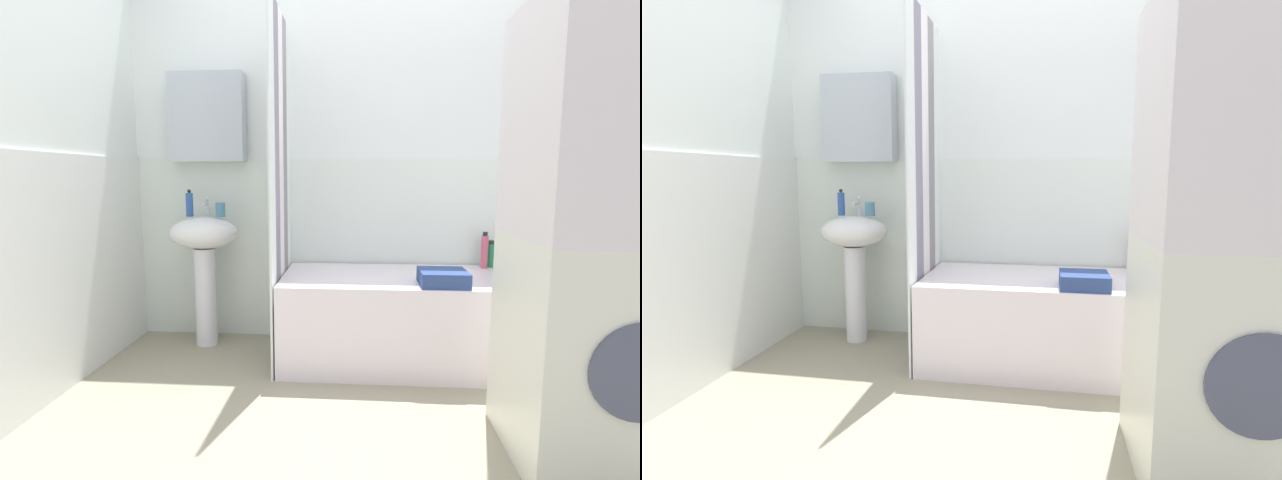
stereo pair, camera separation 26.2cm
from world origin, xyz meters
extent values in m
cube|color=#9F977D|center=(0.00, 0.00, -0.02)|extent=(4.80, 5.60, 0.04)
cube|color=white|center=(0.00, 1.27, 1.20)|extent=(3.60, 0.05, 2.40)
cube|color=white|center=(0.00, 1.24, 0.60)|extent=(3.60, 0.02, 1.20)
cube|color=silver|center=(-1.04, 1.18, 1.46)|extent=(0.48, 0.12, 0.56)
cube|color=white|center=(-1.57, 0.34, 1.20)|extent=(0.05, 1.81, 2.40)
cube|color=white|center=(-1.54, 0.34, 0.60)|extent=(0.02, 1.81, 1.20)
cylinder|color=white|center=(-1.04, 1.03, 0.31)|extent=(0.14, 0.14, 0.63)
ellipsoid|color=white|center=(-1.04, 1.03, 0.73)|extent=(0.44, 0.34, 0.20)
cylinder|color=silver|center=(-1.04, 1.13, 0.85)|extent=(0.03, 0.03, 0.05)
cylinder|color=silver|center=(-1.04, 1.08, 0.91)|extent=(0.02, 0.10, 0.02)
sphere|color=silver|center=(-1.04, 1.13, 0.94)|extent=(0.03, 0.03, 0.03)
cylinder|color=#2C56A0|center=(-1.14, 1.08, 0.90)|extent=(0.04, 0.04, 0.15)
sphere|color=#232227|center=(-1.14, 1.08, 0.99)|extent=(0.02, 0.02, 0.02)
cylinder|color=teal|center=(-0.93, 1.05, 0.88)|extent=(0.06, 0.06, 0.09)
cube|color=white|center=(0.30, 0.86, 0.26)|extent=(1.60, 0.72, 0.51)
cube|color=white|center=(-0.51, 0.57, 1.00)|extent=(0.01, 0.14, 2.00)
cube|color=gray|center=(-0.51, 0.72, 1.00)|extent=(0.01, 0.14, 2.00)
cube|color=white|center=(-0.51, 0.86, 1.00)|extent=(0.01, 0.14, 2.00)
cube|color=gray|center=(-0.51, 1.00, 1.00)|extent=(0.01, 0.14, 2.00)
cube|color=white|center=(-0.51, 1.15, 1.00)|extent=(0.01, 0.14, 2.00)
cylinder|color=gold|center=(1.00, 1.14, 0.58)|extent=(0.04, 0.04, 0.14)
cylinder|color=black|center=(1.00, 1.14, 0.66)|extent=(0.03, 0.03, 0.02)
cylinder|color=#354D9F|center=(0.91, 1.15, 0.60)|extent=(0.05, 0.05, 0.17)
cylinder|color=black|center=(0.91, 1.15, 0.70)|extent=(0.03, 0.03, 0.02)
cylinder|color=#247F4F|center=(0.78, 1.17, 0.59)|extent=(0.05, 0.05, 0.15)
cylinder|color=#262C28|center=(0.78, 1.17, 0.67)|extent=(0.03, 0.03, 0.02)
cylinder|color=#CC546A|center=(0.73, 1.12, 0.61)|extent=(0.04, 0.04, 0.21)
cylinder|color=#1C242D|center=(0.73, 1.12, 0.73)|extent=(0.03, 0.03, 0.02)
cube|color=navy|center=(0.39, 0.64, 0.55)|extent=(0.25, 0.24, 0.08)
cube|color=silver|center=(0.83, -0.05, 0.43)|extent=(0.60, 0.59, 0.86)
cube|color=silver|center=(0.83, -0.05, 1.29)|extent=(0.60, 0.59, 0.86)
camera|label=1|loc=(-0.08, -1.81, 1.08)|focal=25.99mm
camera|label=2|loc=(0.18, -1.78, 1.08)|focal=25.99mm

